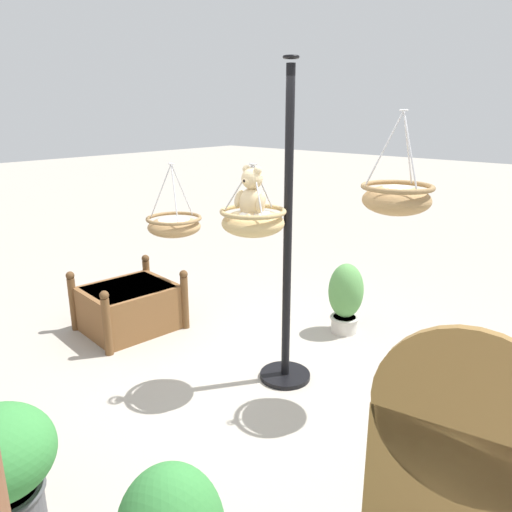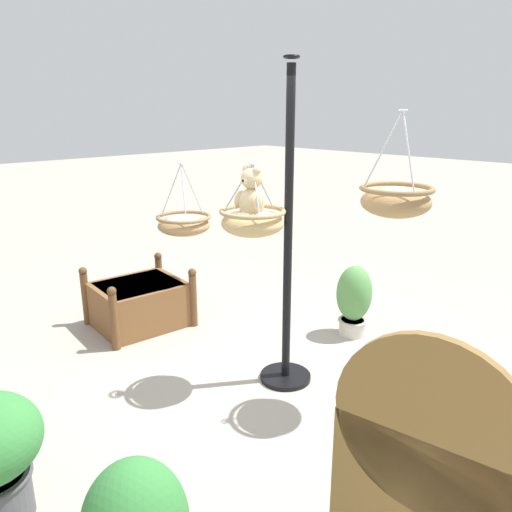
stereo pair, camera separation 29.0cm
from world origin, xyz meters
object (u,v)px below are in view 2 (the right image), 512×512
at_px(hanging_basket_with_teddy, 253,221).
at_px(hanging_basket_right_low, 184,224).
at_px(display_pole_central, 287,288).
at_px(wooden_planter_box, 139,302).
at_px(teddy_bear, 251,197).
at_px(display_sign_board, 423,482).
at_px(potted_plant_bushy_green, 354,299).
at_px(hanging_basket_left_high, 396,200).

relative_size(hanging_basket_with_teddy, hanging_basket_right_low, 0.75).
bearing_deg(hanging_basket_with_teddy, display_pole_central, -120.96).
xyz_separation_m(display_pole_central, hanging_basket_with_teddy, (0.15, 0.25, 0.58)).
bearing_deg(wooden_planter_box, hanging_basket_right_low, -123.32).
distance_m(hanging_basket_right_low, wooden_planter_box, 0.99).
distance_m(teddy_bear, display_sign_board, 2.39).
distance_m(hanging_basket_right_low, display_sign_board, 3.74).
distance_m(hanging_basket_right_low, potted_plant_bushy_green, 1.93).
height_order(hanging_basket_with_teddy, hanging_basket_left_high, hanging_basket_left_high).
relative_size(teddy_bear, display_sign_board, 0.28).
bearing_deg(teddy_bear, hanging_basket_with_teddy, -90.00).
bearing_deg(display_sign_board, hanging_basket_with_teddy, -26.73).
distance_m(hanging_basket_with_teddy, display_sign_board, 2.35).
xyz_separation_m(teddy_bear, hanging_basket_right_low, (1.43, -0.39, -0.51)).
relative_size(hanging_basket_with_teddy, wooden_planter_box, 0.54).
bearing_deg(display_sign_board, hanging_basket_right_low, -21.83).
relative_size(hanging_basket_right_low, wooden_planter_box, 0.72).
height_order(hanging_basket_right_low, wooden_planter_box, hanging_basket_right_low).
height_order(hanging_basket_with_teddy, potted_plant_bushy_green, hanging_basket_with_teddy).
xyz_separation_m(hanging_basket_with_teddy, potted_plant_bushy_green, (-0.03, -1.40, -1.03)).
relative_size(display_pole_central, teddy_bear, 6.24).
distance_m(display_pole_central, hanging_basket_left_high, 1.16).
distance_m(display_pole_central, display_sign_board, 2.28).
height_order(wooden_planter_box, display_sign_board, display_sign_board).
distance_m(teddy_bear, wooden_planter_box, 2.18).
height_order(display_pole_central, display_sign_board, display_pole_central).
distance_m(hanging_basket_with_teddy, wooden_planter_box, 2.07).
relative_size(hanging_basket_left_high, display_sign_board, 0.49).
bearing_deg(hanging_basket_left_high, teddy_bear, 28.56).
bearing_deg(potted_plant_bushy_green, hanging_basket_left_high, 135.13).
height_order(hanging_basket_left_high, potted_plant_bushy_green, hanging_basket_left_high).
relative_size(display_pole_central, hanging_basket_left_high, 3.61).
distance_m(display_pole_central, hanging_basket_right_low, 1.61).
height_order(display_pole_central, hanging_basket_with_teddy, display_pole_central).
xyz_separation_m(hanging_basket_left_high, wooden_planter_box, (2.66, 0.56, -1.40)).
bearing_deg(display_pole_central, hanging_basket_left_high, -163.04).
height_order(potted_plant_bushy_green, display_sign_board, display_sign_board).
bearing_deg(hanging_basket_with_teddy, potted_plant_bushy_green, -91.42).
height_order(teddy_bear, potted_plant_bushy_green, teddy_bear).
relative_size(wooden_planter_box, display_sign_board, 0.70).
relative_size(teddy_bear, wooden_planter_box, 0.40).
bearing_deg(wooden_planter_box, teddy_bear, -178.59).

